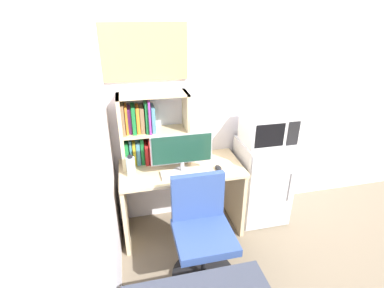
{
  "coord_description": "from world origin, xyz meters",
  "views": [
    {
      "loc": [
        -1.4,
        -2.69,
        2.13
      ],
      "look_at": [
        -0.86,
        -0.33,
        1.0
      ],
      "focal_mm": 26.81,
      "sensor_mm": 36.0,
      "label": 1
    }
  ],
  "objects_px": {
    "hutch_bookshelf": "(146,130)",
    "mini_fridge": "(262,180)",
    "computer_mouse": "(218,168)",
    "monitor": "(182,151)",
    "keyboard": "(184,173)",
    "wall_corkboard": "(143,52)",
    "water_bottle": "(131,166)",
    "desk_chair": "(202,237)",
    "microwave": "(268,128)"
  },
  "relations": [
    {
      "from": "hutch_bookshelf",
      "to": "mini_fridge",
      "type": "relative_size",
      "value": 0.76
    },
    {
      "from": "hutch_bookshelf",
      "to": "computer_mouse",
      "type": "height_order",
      "value": "hutch_bookshelf"
    },
    {
      "from": "monitor",
      "to": "keyboard",
      "type": "distance_m",
      "value": 0.22
    },
    {
      "from": "keyboard",
      "to": "wall_corkboard",
      "type": "relative_size",
      "value": 0.54
    },
    {
      "from": "monitor",
      "to": "computer_mouse",
      "type": "distance_m",
      "value": 0.4
    },
    {
      "from": "mini_fridge",
      "to": "water_bottle",
      "type": "bearing_deg",
      "value": -176.83
    },
    {
      "from": "keyboard",
      "to": "wall_corkboard",
      "type": "bearing_deg",
      "value": 122.52
    },
    {
      "from": "keyboard",
      "to": "water_bottle",
      "type": "height_order",
      "value": "water_bottle"
    },
    {
      "from": "hutch_bookshelf",
      "to": "desk_chair",
      "type": "relative_size",
      "value": 0.76
    },
    {
      "from": "water_bottle",
      "to": "hutch_bookshelf",
      "type": "bearing_deg",
      "value": 53.48
    },
    {
      "from": "monitor",
      "to": "mini_fridge",
      "type": "height_order",
      "value": "monitor"
    },
    {
      "from": "computer_mouse",
      "to": "wall_corkboard",
      "type": "height_order",
      "value": "wall_corkboard"
    },
    {
      "from": "desk_chair",
      "to": "wall_corkboard",
      "type": "bearing_deg",
      "value": 110.19
    },
    {
      "from": "monitor",
      "to": "water_bottle",
      "type": "distance_m",
      "value": 0.48
    },
    {
      "from": "monitor",
      "to": "mini_fridge",
      "type": "bearing_deg",
      "value": 8.01
    },
    {
      "from": "hutch_bookshelf",
      "to": "water_bottle",
      "type": "xyz_separation_m",
      "value": [
        -0.17,
        -0.23,
        -0.25
      ]
    },
    {
      "from": "keyboard",
      "to": "microwave",
      "type": "xyz_separation_m",
      "value": [
        0.89,
        0.17,
        0.3
      ]
    },
    {
      "from": "wall_corkboard",
      "to": "microwave",
      "type": "bearing_deg",
      "value": -12.42
    },
    {
      "from": "wall_corkboard",
      "to": "water_bottle",
      "type": "bearing_deg",
      "value": -121.45
    },
    {
      "from": "hutch_bookshelf",
      "to": "mini_fridge",
      "type": "height_order",
      "value": "hutch_bookshelf"
    },
    {
      "from": "hutch_bookshelf",
      "to": "mini_fridge",
      "type": "distance_m",
      "value": 1.37
    },
    {
      "from": "water_bottle",
      "to": "wall_corkboard",
      "type": "height_order",
      "value": "wall_corkboard"
    },
    {
      "from": "keyboard",
      "to": "mini_fridge",
      "type": "distance_m",
      "value": 0.96
    },
    {
      "from": "microwave",
      "to": "desk_chair",
      "type": "relative_size",
      "value": 0.53
    },
    {
      "from": "mini_fridge",
      "to": "wall_corkboard",
      "type": "relative_size",
      "value": 1.15
    },
    {
      "from": "monitor",
      "to": "computer_mouse",
      "type": "height_order",
      "value": "monitor"
    },
    {
      "from": "computer_mouse",
      "to": "mini_fridge",
      "type": "xyz_separation_m",
      "value": [
        0.56,
        0.15,
        -0.31
      ]
    },
    {
      "from": "hutch_bookshelf",
      "to": "water_bottle",
      "type": "height_order",
      "value": "hutch_bookshelf"
    },
    {
      "from": "hutch_bookshelf",
      "to": "keyboard",
      "type": "height_order",
      "value": "hutch_bookshelf"
    },
    {
      "from": "computer_mouse",
      "to": "wall_corkboard",
      "type": "relative_size",
      "value": 0.13
    },
    {
      "from": "hutch_bookshelf",
      "to": "wall_corkboard",
      "type": "height_order",
      "value": "wall_corkboard"
    },
    {
      "from": "microwave",
      "to": "hutch_bookshelf",
      "type": "bearing_deg",
      "value": 172.92
    },
    {
      "from": "water_bottle",
      "to": "microwave",
      "type": "xyz_separation_m",
      "value": [
        1.37,
        0.08,
        0.22
      ]
    },
    {
      "from": "keyboard",
      "to": "computer_mouse",
      "type": "height_order",
      "value": "computer_mouse"
    },
    {
      "from": "hutch_bookshelf",
      "to": "wall_corkboard",
      "type": "relative_size",
      "value": 0.88
    },
    {
      "from": "keyboard",
      "to": "computer_mouse",
      "type": "distance_m",
      "value": 0.34
    },
    {
      "from": "keyboard",
      "to": "wall_corkboard",
      "type": "xyz_separation_m",
      "value": [
        -0.27,
        0.43,
        1.03
      ]
    },
    {
      "from": "hutch_bookshelf",
      "to": "keyboard",
      "type": "bearing_deg",
      "value": -45.99
    },
    {
      "from": "computer_mouse",
      "to": "water_bottle",
      "type": "height_order",
      "value": "water_bottle"
    },
    {
      "from": "computer_mouse",
      "to": "wall_corkboard",
      "type": "bearing_deg",
      "value": 145.95
    },
    {
      "from": "hutch_bookshelf",
      "to": "microwave",
      "type": "distance_m",
      "value": 1.21
    },
    {
      "from": "water_bottle",
      "to": "desk_chair",
      "type": "height_order",
      "value": "water_bottle"
    },
    {
      "from": "computer_mouse",
      "to": "hutch_bookshelf",
      "type": "bearing_deg",
      "value": 154.78
    },
    {
      "from": "water_bottle",
      "to": "wall_corkboard",
      "type": "bearing_deg",
      "value": 58.55
    },
    {
      "from": "desk_chair",
      "to": "hutch_bookshelf",
      "type": "bearing_deg",
      "value": 114.95
    },
    {
      "from": "computer_mouse",
      "to": "desk_chair",
      "type": "bearing_deg",
      "value": -120.73
    },
    {
      "from": "hutch_bookshelf",
      "to": "desk_chair",
      "type": "distance_m",
      "value": 1.11
    },
    {
      "from": "mini_fridge",
      "to": "wall_corkboard",
      "type": "height_order",
      "value": "wall_corkboard"
    },
    {
      "from": "hutch_bookshelf",
      "to": "keyboard",
      "type": "relative_size",
      "value": 1.63
    },
    {
      "from": "desk_chair",
      "to": "mini_fridge",
      "type": "bearing_deg",
      "value": 36.69
    }
  ]
}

